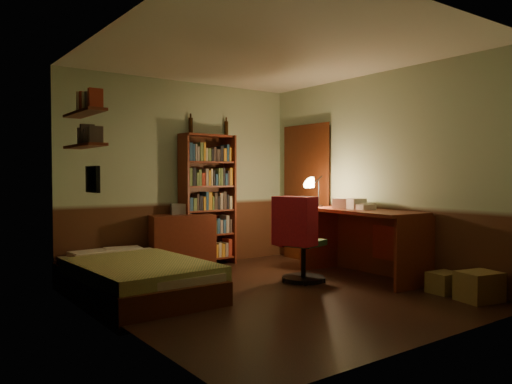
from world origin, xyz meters
TOP-DOWN VIEW (x-y plane):
  - floor at (0.00, 0.00)m, footprint 3.50×4.00m
  - ceiling at (0.00, 0.00)m, footprint 3.50×4.00m
  - wall_back at (0.00, 2.01)m, footprint 3.50×0.02m
  - wall_left at (-1.76, 0.00)m, footprint 0.02×4.00m
  - wall_right at (1.76, 0.00)m, footprint 0.02×4.00m
  - wall_front at (0.00, -2.01)m, footprint 3.50×0.02m
  - doorway at (1.72, 1.30)m, footprint 0.06×0.90m
  - door_trim at (1.69, 1.30)m, footprint 0.02×0.98m
  - bed at (-1.19, 0.89)m, footprint 1.14×2.13m
  - dresser at (-0.14, 1.76)m, footprint 0.91×0.59m
  - mini_stereo at (-0.09, 1.89)m, footprint 0.32×0.28m
  - bookshelf at (0.32, 1.85)m, footprint 0.82×0.33m
  - bottle_left at (0.11, 1.96)m, footprint 0.08×0.08m
  - bottle_right at (0.70, 1.96)m, footprint 0.07×0.07m
  - desk at (1.44, -0.04)m, footprint 0.79×1.65m
  - paper_stack at (1.45, 0.23)m, footprint 0.34×0.39m
  - desk_lamp at (1.41, 0.72)m, footprint 0.17×0.17m
  - office_chair at (0.72, 0.25)m, footprint 0.64×0.60m
  - red_jacket at (0.82, 0.20)m, footprint 0.43×0.55m
  - wall_shelf_lower at (-1.64, 1.10)m, footprint 0.20×0.90m
  - wall_shelf_upper at (-1.64, 1.10)m, footprint 0.20×0.90m
  - framed_picture at (-1.72, 0.60)m, footprint 0.04×0.32m
  - cardboard_box_a at (1.53, -1.53)m, footprint 0.46×0.40m
  - cardboard_box_b at (1.56, -1.11)m, footprint 0.34×0.29m

SIDE VIEW (x-z plane):
  - floor at x=0.00m, z-range -0.02..0.00m
  - cardboard_box_b at x=1.56m, z-range 0.00..0.23m
  - cardboard_box_a at x=1.53m, z-range 0.00..0.30m
  - bed at x=-1.19m, z-range 0.00..0.63m
  - dresser at x=-0.14m, z-range 0.00..0.75m
  - desk at x=1.44m, z-range 0.00..0.86m
  - office_chair at x=0.72m, z-range 0.00..1.06m
  - mini_stereo at x=-0.09m, z-range 0.75..0.90m
  - paper_stack at x=1.45m, z-range 0.86..0.99m
  - bookshelf at x=0.32m, z-range 0.00..1.86m
  - doorway at x=1.72m, z-range 0.00..2.00m
  - door_trim at x=1.69m, z-range -0.04..2.04m
  - desk_lamp at x=1.41m, z-range 0.86..1.39m
  - framed_picture at x=-1.72m, z-range 1.12..1.38m
  - wall_back at x=0.00m, z-range 0.00..2.60m
  - wall_left at x=-1.76m, z-range 0.00..2.60m
  - wall_right at x=1.76m, z-range 0.00..2.60m
  - wall_front at x=0.00m, z-range 0.00..2.60m
  - red_jacket at x=0.82m, z-range 1.06..1.63m
  - wall_shelf_lower at x=-1.64m, z-range 1.59..1.61m
  - wall_shelf_upper at x=-1.64m, z-range 1.94..1.96m
  - bottle_right at x=0.70m, z-range 1.86..2.08m
  - bottle_left at x=0.11m, z-range 1.86..2.09m
  - ceiling at x=0.00m, z-range 2.60..2.62m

